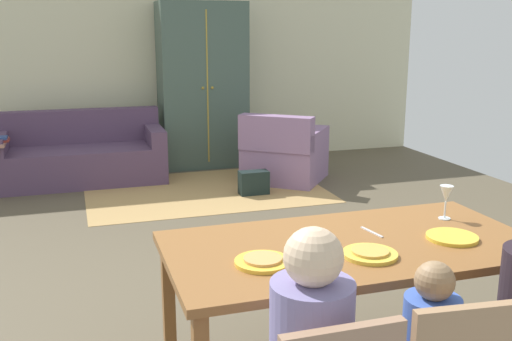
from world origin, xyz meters
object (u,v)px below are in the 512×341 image
Objects in this scene: dining_table at (351,257)px; armchair at (284,155)px; wine_glass at (446,195)px; plate_near_child at (370,254)px; armoire at (203,86)px; handbag at (254,183)px; couch at (80,156)px; plate_near_woman at (452,237)px; plate_near_man at (263,262)px.

armchair is (1.12, 3.97, -0.37)m from dining_table.
dining_table is at bearing -164.38° from wine_glass.
plate_near_child is 0.12× the size of armoire.
wine_glass is (0.64, 0.36, 0.12)m from plate_near_child.
couch is at bearing 146.95° from handbag.
plate_near_child is at bearing -150.78° from wine_glass.
armchair is 0.72m from handbag.
couch is (-1.18, 4.85, -0.47)m from plate_near_child.
plate_near_child is 1.00× the size of plate_near_woman.
plate_near_child reaches higher than handbag.
plate_near_woman reaches higher than handbag.
handbag is (-0.52, -0.46, -0.19)m from armchair.
wine_glass reaches higher than dining_table.
armchair is (1.12, 4.15, -0.45)m from plate_near_child.
wine_glass is 0.10× the size of couch.
dining_table is at bearing -99.69° from handbag.
dining_table is 4.14m from armchair.
plate_near_man is 0.21× the size of armchair.
plate_near_man is at bearing 173.04° from plate_near_child.
plate_near_man is 1.00× the size of plate_near_woman.
armoire is at bearing 97.48° from handbag.
wine_glass reaches higher than handbag.
dining_table is 7.15× the size of plate_near_child.
plate_near_woman is at bearing 1.17° from plate_near_man.
couch is at bearing 98.19° from plate_near_man.
armoire reaches higher than plate_near_woman.
plate_near_woman is 0.21× the size of armchair.
plate_near_man is 4.42m from armchair.
armchair is at bearing -16.96° from couch.
plate_near_man is 1.18m from wine_glass.
plate_near_child is at bearing -76.32° from couch.
armoire is at bearing 85.55° from dining_table.
armoire is at bearing 91.07° from plate_near_woman.
armoire is (0.40, 5.07, 0.36)m from dining_table.
plate_near_man is at bearing -111.45° from armchair.
dining_table is at bearing 13.72° from plate_near_man.
plate_near_man reaches higher than handbag.
plate_near_woman is 0.34m from wine_glass.
armchair is at bearing -56.78° from armoire.
plate_near_child is 0.78× the size of handbag.
plate_near_woman is at bearing -88.93° from armoire.
armoire is (-0.25, 4.89, 0.16)m from wine_glass.
handbag is at bearing 88.29° from plate_near_woman.
plate_near_woman is at bearing -91.71° from handbag.
plate_near_man is 0.78× the size of handbag.
couch and armchair have the same top height.
plate_near_child is at bearing -170.76° from plate_near_woman.
wine_glass is at bearing -97.10° from armchair.
armchair reaches higher than handbag.
armchair reaches higher than plate_near_woman.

